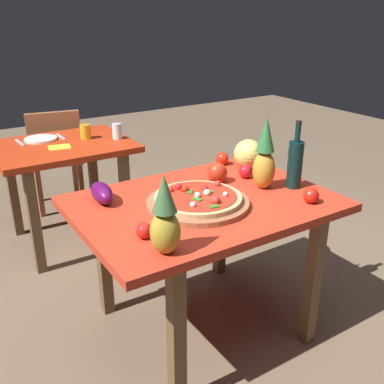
# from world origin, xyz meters

# --- Properties ---
(ground_plane) EXTENTS (10.00, 10.00, 0.00)m
(ground_plane) POSITION_xyz_m (0.00, 0.00, 0.00)
(ground_plane) COLOR brown
(display_table) EXTENTS (1.21, 0.87, 0.73)m
(display_table) POSITION_xyz_m (0.00, 0.00, 0.64)
(display_table) COLOR brown
(display_table) RESTS_ON ground_plane
(background_table) EXTENTS (0.90, 0.71, 0.73)m
(background_table) POSITION_xyz_m (-0.28, 1.31, 0.61)
(background_table) COLOR brown
(background_table) RESTS_ON ground_plane
(dining_chair) EXTENTS (0.47, 0.47, 0.85)m
(dining_chair) POSITION_xyz_m (-0.18, 1.89, 0.48)
(dining_chair) COLOR #985D3C
(dining_chair) RESTS_ON ground_plane
(pizza_board) EXTENTS (0.48, 0.48, 0.02)m
(pizza_board) POSITION_xyz_m (-0.06, -0.04, 0.74)
(pizza_board) COLOR #985D3C
(pizza_board) RESTS_ON display_table
(pizza) EXTENTS (0.41, 0.41, 0.06)m
(pizza) POSITION_xyz_m (-0.06, -0.04, 0.77)
(pizza) COLOR tan
(pizza) RESTS_ON pizza_board
(wine_bottle) EXTENTS (0.08, 0.08, 0.34)m
(wine_bottle) POSITION_xyz_m (0.48, -0.10, 0.86)
(wine_bottle) COLOR black
(wine_bottle) RESTS_ON display_table
(pineapple_left) EXTENTS (0.11, 0.11, 0.37)m
(pineapple_left) POSITION_xyz_m (0.34, -0.03, 0.90)
(pineapple_left) COLOR gold
(pineapple_left) RESTS_ON display_table
(pineapple_right) EXTENTS (0.11, 0.11, 0.31)m
(pineapple_right) POSITION_xyz_m (-0.39, -0.33, 0.87)
(pineapple_right) COLOR #AC912B
(pineapple_right) RESTS_ON display_table
(melon) EXTENTS (0.17, 0.17, 0.17)m
(melon) POSITION_xyz_m (0.47, 0.25, 0.81)
(melon) COLOR #DCD063
(melon) RESTS_ON display_table
(bell_pepper) EXTENTS (0.10, 0.10, 0.11)m
(bell_pepper) POSITION_xyz_m (0.19, 0.16, 0.78)
(bell_pepper) COLOR red
(bell_pepper) RESTS_ON display_table
(eggplant) EXTENTS (0.11, 0.21, 0.09)m
(eggplant) POSITION_xyz_m (-0.42, 0.24, 0.78)
(eggplant) COLOR #530D4C
(eggplant) RESTS_ON display_table
(tomato_at_corner) EXTENTS (0.07, 0.07, 0.07)m
(tomato_at_corner) POSITION_xyz_m (0.40, -0.30, 0.77)
(tomato_at_corner) COLOR red
(tomato_at_corner) RESTS_ON display_table
(tomato_near_board) EXTENTS (0.07, 0.07, 0.07)m
(tomato_near_board) POSITION_xyz_m (0.36, 0.13, 0.77)
(tomato_near_board) COLOR red
(tomato_near_board) RESTS_ON display_table
(tomato_beside_pepper) EXTENTS (0.07, 0.07, 0.07)m
(tomato_beside_pepper) POSITION_xyz_m (0.38, 0.38, 0.77)
(tomato_beside_pepper) COLOR red
(tomato_beside_pepper) RESTS_ON display_table
(tomato_by_bottle) EXTENTS (0.07, 0.07, 0.07)m
(tomato_by_bottle) POSITION_xyz_m (-0.41, -0.19, 0.77)
(tomato_by_bottle) COLOR red
(tomato_by_bottle) RESTS_ON display_table
(drinking_glass_juice) EXTENTS (0.07, 0.07, 0.10)m
(drinking_glass_juice) POSITION_xyz_m (-0.10, 1.34, 0.78)
(drinking_glass_juice) COLOR orange
(drinking_glass_juice) RESTS_ON background_table
(drinking_glass_water) EXTENTS (0.07, 0.07, 0.11)m
(drinking_glass_water) POSITION_xyz_m (0.09, 1.22, 0.79)
(drinking_glass_water) COLOR silver
(drinking_glass_water) RESTS_ON background_table
(dinner_plate) EXTENTS (0.22, 0.22, 0.02)m
(dinner_plate) POSITION_xyz_m (-0.37, 1.48, 0.74)
(dinner_plate) COLOR white
(dinner_plate) RESTS_ON background_table
(fork_utensil) EXTENTS (0.03, 0.18, 0.01)m
(fork_utensil) POSITION_xyz_m (-0.51, 1.48, 0.74)
(fork_utensil) COLOR silver
(fork_utensil) RESTS_ON background_table
(knife_utensil) EXTENTS (0.02, 0.18, 0.01)m
(knife_utensil) POSITION_xyz_m (-0.23, 1.48, 0.74)
(knife_utensil) COLOR silver
(knife_utensil) RESTS_ON background_table
(napkin_folded) EXTENTS (0.16, 0.14, 0.01)m
(napkin_folded) POSITION_xyz_m (-0.32, 1.23, 0.74)
(napkin_folded) COLOR yellow
(napkin_folded) RESTS_ON background_table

